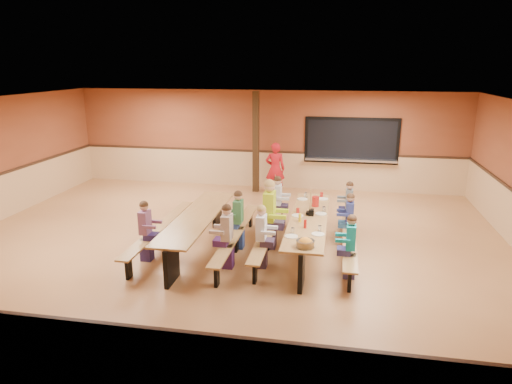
# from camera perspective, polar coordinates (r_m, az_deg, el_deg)

# --- Properties ---
(ground) EXTENTS (12.00, 12.00, 0.00)m
(ground) POSITION_cam_1_polar(r_m,az_deg,el_deg) (9.86, -3.51, -6.73)
(ground) COLOR #946038
(ground) RESTS_ON ground
(room_envelope) EXTENTS (12.04, 10.04, 3.02)m
(room_envelope) POSITION_cam_1_polar(r_m,az_deg,el_deg) (9.62, -3.58, -2.93)
(room_envelope) COLOR brown
(room_envelope) RESTS_ON ground
(kitchen_pass_through) EXTENTS (2.78, 0.28, 1.38)m
(kitchen_pass_through) POSITION_cam_1_polar(r_m,az_deg,el_deg) (13.99, 11.83, 6.06)
(kitchen_pass_through) COLOR black
(kitchen_pass_through) RESTS_ON ground
(structural_post) EXTENTS (0.18, 0.18, 3.00)m
(structural_post) POSITION_cam_1_polar(r_m,az_deg,el_deg) (13.65, -0.01, 6.21)
(structural_post) COLOR black
(structural_post) RESTS_ON ground
(cafeteria_table_main) EXTENTS (1.91, 3.70, 0.74)m
(cafeteria_table_main) POSITION_cam_1_polar(r_m,az_deg,el_deg) (9.41, 6.55, -4.48)
(cafeteria_table_main) COLOR olive
(cafeteria_table_main) RESTS_ON ground
(cafeteria_table_second) EXTENTS (1.91, 3.70, 0.74)m
(cafeteria_table_second) POSITION_cam_1_polar(r_m,az_deg,el_deg) (9.59, -7.32, -4.12)
(cafeteria_table_second) COLOR olive
(cafeteria_table_second) RESTS_ON ground
(seated_child_white_left) EXTENTS (0.37, 0.31, 1.22)m
(seated_child_white_left) POSITION_cam_1_polar(r_m,az_deg,el_deg) (8.65, 0.67, -5.65)
(seated_child_white_left) COLOR white
(seated_child_white_left) RESTS_ON ground
(seated_adult_yellow) EXTENTS (0.49, 0.40, 1.46)m
(seated_adult_yellow) POSITION_cam_1_polar(r_m,az_deg,el_deg) (9.52, 1.67, -2.85)
(seated_adult_yellow) COLOR #B4D31C
(seated_adult_yellow) RESTS_ON ground
(seated_child_grey_left) EXTENTS (0.38, 0.31, 1.23)m
(seated_child_grey_left) POSITION_cam_1_polar(r_m,az_deg,el_deg) (10.75, 2.70, -1.30)
(seated_child_grey_left) COLOR silver
(seated_child_grey_left) RESTS_ON ground
(seated_child_teal_right) EXTENTS (0.36, 0.29, 1.18)m
(seated_child_teal_right) POSITION_cam_1_polar(r_m,az_deg,el_deg) (8.42, 11.71, -6.75)
(seated_child_teal_right) COLOR #1298A3
(seated_child_teal_right) RESTS_ON ground
(seated_child_navy_right) EXTENTS (0.35, 0.29, 1.17)m
(seated_child_navy_right) POSITION_cam_1_polar(r_m,az_deg,el_deg) (9.78, 11.57, -3.56)
(seated_child_navy_right) COLOR navy
(seated_child_navy_right) RESTS_ON ground
(seated_child_char_right) EXTENTS (0.35, 0.29, 1.17)m
(seated_child_char_right) POSITION_cam_1_polar(r_m,az_deg,el_deg) (10.72, 11.50, -1.83)
(seated_child_char_right) COLOR #586063
(seated_child_char_right) RESTS_ON ground
(seated_child_purple_sec) EXTENTS (0.37, 0.30, 1.20)m
(seated_child_purple_sec) POSITION_cam_1_polar(r_m,az_deg,el_deg) (9.21, -13.63, -4.81)
(seated_child_purple_sec) COLOR #824E76
(seated_child_purple_sec) RESTS_ON ground
(seated_child_green_sec) EXTENTS (0.38, 0.31, 1.23)m
(seated_child_green_sec) POSITION_cam_1_polar(r_m,az_deg,el_deg) (9.54, -2.23, -3.54)
(seated_child_green_sec) COLOR #356D40
(seated_child_green_sec) RESTS_ON ground
(seated_child_tan_sec) EXTENTS (0.39, 0.32, 1.24)m
(seated_child_tan_sec) POSITION_cam_1_polar(r_m,az_deg,el_deg) (8.65, -3.64, -5.61)
(seated_child_tan_sec) COLOR #B7A092
(seated_child_tan_sec) RESTS_ON ground
(standing_woman) EXTENTS (0.61, 0.44, 1.57)m
(standing_woman) POSITION_cam_1_polar(r_m,az_deg,el_deg) (13.41, 2.41, 2.90)
(standing_woman) COLOR #B0141C
(standing_woman) RESTS_ON ground
(punch_pitcher) EXTENTS (0.16, 0.16, 0.22)m
(punch_pitcher) POSITION_cam_1_polar(r_m,az_deg,el_deg) (10.09, 7.44, -1.18)
(punch_pitcher) COLOR #AF1D17
(punch_pitcher) RESTS_ON cafeteria_table_main
(chip_bowl) EXTENTS (0.32, 0.32, 0.15)m
(chip_bowl) POSITION_cam_1_polar(r_m,az_deg,el_deg) (7.88, 6.19, -6.35)
(chip_bowl) COLOR orange
(chip_bowl) RESTS_ON cafeteria_table_main
(napkin_dispenser) EXTENTS (0.10, 0.14, 0.13)m
(napkin_dispenser) POSITION_cam_1_polar(r_m,az_deg,el_deg) (9.49, 6.93, -2.55)
(napkin_dispenser) COLOR black
(napkin_dispenser) RESTS_ON cafeteria_table_main
(condiment_mustard) EXTENTS (0.06, 0.06, 0.17)m
(condiment_mustard) POSITION_cam_1_polar(r_m,az_deg,el_deg) (9.07, 5.51, -3.23)
(condiment_mustard) COLOR yellow
(condiment_mustard) RESTS_ON cafeteria_table_main
(condiment_ketchup) EXTENTS (0.06, 0.06, 0.17)m
(condiment_ketchup) POSITION_cam_1_polar(r_m,az_deg,el_deg) (8.75, 6.17, -3.98)
(condiment_ketchup) COLOR #B2140F
(condiment_ketchup) RESTS_ON cafeteria_table_main
(table_paddle) EXTENTS (0.16, 0.16, 0.56)m
(table_paddle) POSITION_cam_1_polar(r_m,az_deg,el_deg) (9.51, 6.79, -2.04)
(table_paddle) COLOR black
(table_paddle) RESTS_ON cafeteria_table_main
(place_settings) EXTENTS (0.65, 3.30, 0.11)m
(place_settings) POSITION_cam_1_polar(r_m,az_deg,el_deg) (9.32, 6.60, -2.93)
(place_settings) COLOR beige
(place_settings) RESTS_ON cafeteria_table_main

